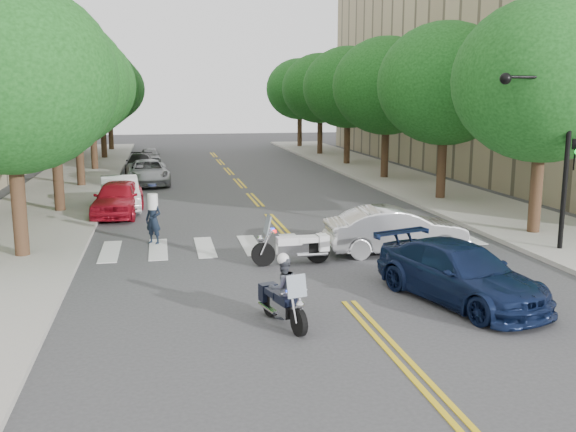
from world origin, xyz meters
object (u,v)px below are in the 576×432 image
object	(u,v)px
convertible	(396,230)
sedan_blue	(460,273)
officer_standing	(153,220)
motorcycle_parked	(298,247)
motorcycle_police	(282,292)

from	to	relation	value
convertible	sedan_blue	world-z (taller)	convertible
officer_standing	convertible	bearing A→B (deg)	17.52
sedan_blue	convertible	bearing A→B (deg)	69.84
motorcycle_parked	officer_standing	world-z (taller)	officer_standing
officer_standing	motorcycle_police	bearing A→B (deg)	-33.54
sedan_blue	motorcycle_parked	bearing A→B (deg)	109.00
motorcycle_police	motorcycle_parked	bearing A→B (deg)	-121.13
motorcycle_police	officer_standing	bearing A→B (deg)	-86.76
motorcycle_police	motorcycle_parked	size ratio (longest dim) A/B	0.83
officer_standing	convertible	size ratio (longest dim) A/B	0.37
convertible	officer_standing	bearing A→B (deg)	71.57
motorcycle_police	sedan_blue	xyz separation A→B (m)	(4.63, 0.72, -0.02)
motorcycle_parked	officer_standing	distance (m)	5.61
convertible	sedan_blue	distance (m)	5.00
motorcycle_police	convertible	xyz separation A→B (m)	(4.84, 5.72, 0.01)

